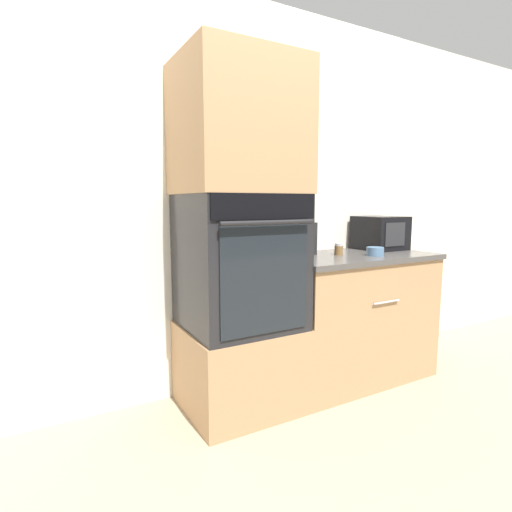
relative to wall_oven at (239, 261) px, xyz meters
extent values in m
plane|color=gray|center=(0.33, -0.30, -0.88)|extent=(12.00, 12.00, 0.00)
cube|color=silver|center=(0.33, 0.33, 0.37)|extent=(8.00, 0.05, 2.50)
cube|color=#A87F56|center=(0.00, 0.00, -0.63)|extent=(0.65, 0.60, 0.50)
cube|color=black|center=(0.00, 0.00, 0.00)|extent=(0.63, 0.59, 0.77)
cube|color=black|center=(0.00, -0.30, 0.32)|extent=(0.60, 0.01, 0.13)
cube|color=orange|center=(0.00, -0.30, 0.32)|extent=(0.09, 0.00, 0.03)
cube|color=black|center=(0.00, -0.30, -0.06)|extent=(0.51, 0.01, 0.58)
cylinder|color=black|center=(0.00, -0.33, 0.24)|extent=(0.53, 0.02, 0.02)
cube|color=#A87F56|center=(0.00, 0.00, 0.75)|extent=(0.65, 0.60, 0.72)
cube|color=#A87F56|center=(0.88, 0.00, -0.47)|extent=(1.10, 0.60, 0.84)
cube|color=#474442|center=(0.88, 0.00, -0.03)|extent=(1.12, 0.63, 0.03)
cylinder|color=#B7B7BC|center=(0.88, -0.31, -0.28)|extent=(0.22, 0.01, 0.01)
cube|color=black|center=(1.25, 0.12, 0.11)|extent=(0.31, 0.32, 0.25)
cube|color=#28282B|center=(1.23, -0.04, 0.11)|extent=(0.19, 0.01, 0.17)
cube|color=black|center=(0.58, 0.17, 0.10)|extent=(0.11, 0.16, 0.22)
cylinder|color=black|center=(0.55, 0.17, 0.23)|extent=(0.02, 0.02, 0.04)
cylinder|color=black|center=(0.58, 0.17, 0.23)|extent=(0.02, 0.02, 0.04)
cylinder|color=black|center=(0.61, 0.17, 0.23)|extent=(0.02, 0.02, 0.04)
cylinder|color=#517599|center=(0.95, -0.13, 0.02)|extent=(0.11, 0.11, 0.06)
cylinder|color=brown|center=(0.76, 0.01, 0.02)|extent=(0.06, 0.06, 0.06)
cylinder|color=#B7B7BC|center=(0.76, 0.01, 0.06)|extent=(0.05, 0.05, 0.02)
cylinder|color=silver|center=(0.40, 0.24, 0.02)|extent=(0.04, 0.04, 0.07)
cylinder|color=#B7B7BC|center=(0.40, 0.24, 0.07)|extent=(0.04, 0.04, 0.02)
camera|label=1|loc=(-1.03, -2.04, 0.34)|focal=28.00mm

